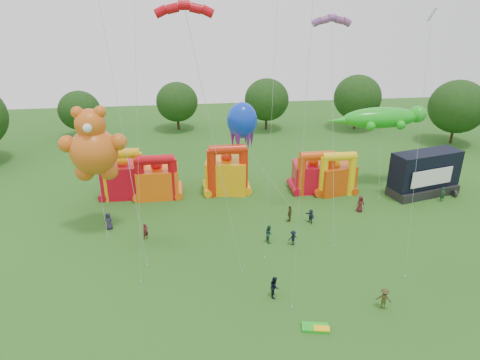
{
  "coord_description": "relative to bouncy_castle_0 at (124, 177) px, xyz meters",
  "views": [
    {
      "loc": [
        -7.04,
        -21.13,
        22.96
      ],
      "look_at": [
        -1.92,
        18.0,
        6.24
      ],
      "focal_mm": 32.0,
      "sensor_mm": 36.0,
      "label": 1
    }
  ],
  "objects": [
    {
      "name": "tree_ring",
      "position": [
        13.83,
        -28.94,
        3.75
      ],
      "size": [
        125.84,
        127.96,
        12.07
      ],
      "color": "#352314",
      "rests_on": "ground"
    },
    {
      "name": "bouncy_castle_0",
      "position": [
        0.0,
        0.0,
        0.0
      ],
      "size": [
        5.26,
        4.24,
        6.62
      ],
      "color": "red",
      "rests_on": "ground"
    },
    {
      "name": "bouncy_castle_1",
      "position": [
        4.14,
        -0.71,
        -0.28
      ],
      "size": [
        5.14,
        4.14,
        5.88
      ],
      "color": "#FC5F0D",
      "rests_on": "ground"
    },
    {
      "name": "bouncy_castle_2",
      "position": [
        12.86,
        -0.45,
        0.03
      ],
      "size": [
        5.73,
        4.91,
        6.7
      ],
      "color": "#FBA60D",
      "rests_on": "ground"
    },
    {
      "name": "bouncy_castle_3",
      "position": [
        23.87,
        -1.57,
        -0.33
      ],
      "size": [
        5.16,
        4.31,
        5.72
      ],
      "color": "red",
      "rests_on": "ground"
    },
    {
      "name": "bouncy_castle_4",
      "position": [
        26.45,
        -2.33,
        -0.3
      ],
      "size": [
        5.44,
        4.76,
        5.77
      ],
      "color": "#D3480B",
      "rests_on": "ground"
    },
    {
      "name": "stage_trailer",
      "position": [
        37.54,
        -4.31,
        0.21
      ],
      "size": [
        9.49,
        5.39,
        5.63
      ],
      "color": "black",
      "rests_on": "ground"
    },
    {
      "name": "teddy_bear_kite",
      "position": [
        -1.27,
        -8.54,
        6.38
      ],
      "size": [
        6.7,
        4.75,
        13.58
      ],
      "color": "#CE5A16",
      "rests_on": "ground"
    },
    {
      "name": "gecko_kite",
      "position": [
        32.44,
        -1.2,
        4.93
      ],
      "size": [
        13.05,
        6.92,
        10.57
      ],
      "color": "#19AF19",
      "rests_on": "ground"
    },
    {
      "name": "octopus_kite",
      "position": [
        16.8,
        -1.87,
        2.12
      ],
      "size": [
        7.0,
        8.11,
        11.5
      ],
      "color": "#0D34CB",
      "rests_on": "ground"
    },
    {
      "name": "parafoil_kites",
      "position": [
        6.0,
        -13.29,
        10.82
      ],
      "size": [
        26.21,
        11.38,
        29.34
      ],
      "color": "red",
      "rests_on": "ground"
    },
    {
      "name": "diamond_kites",
      "position": [
        14.75,
        -16.78,
        14.17
      ],
      "size": [
        26.01,
        13.97,
        38.39
      ],
      "color": "red",
      "rests_on": "ground"
    },
    {
      "name": "folded_kite_bundle",
      "position": [
        16.96,
        -26.35,
        -2.37
      ],
      "size": [
        2.17,
        1.42,
        0.31
      ],
      "color": "green",
      "rests_on": "ground"
    },
    {
      "name": "spectator_0",
      "position": [
        -0.77,
        -8.62,
        -1.54
      ],
      "size": [
        1.09,
        0.88,
        1.94
      ],
      "primitive_type": "imported",
      "rotation": [
        0.0,
        0.0,
        -0.32
      ],
      "color": "#29243D",
      "rests_on": "ground"
    },
    {
      "name": "spectator_1",
      "position": [
        3.32,
        -11.23,
        -1.64
      ],
      "size": [
        0.76,
        0.73,
        1.75
      ],
      "primitive_type": "imported",
      "rotation": [
        0.0,
        0.0,
        0.69
      ],
      "color": "#51171A",
      "rests_on": "ground"
    },
    {
      "name": "spectator_2",
      "position": [
        15.84,
        -13.43,
        -1.57
      ],
      "size": [
        0.86,
        1.02,
        1.88
      ],
      "primitive_type": "imported",
      "rotation": [
        0.0,
        0.0,
        1.74
      ],
      "color": "#1B4533",
      "rests_on": "ground"
    },
    {
      "name": "spectator_3",
      "position": [
        18.13,
        -14.34,
        -1.72
      ],
      "size": [
        1.13,
        0.81,
        1.58
      ],
      "primitive_type": "imported",
      "rotation": [
        0.0,
        0.0,
        3.37
      ],
      "color": "black",
      "rests_on": "ground"
    },
    {
      "name": "spectator_4",
      "position": [
        18.98,
        -9.4,
        -1.56
      ],
      "size": [
        0.99,
        1.19,
        1.9
      ],
      "primitive_type": "imported",
      "rotation": [
        0.0,
        0.0,
        4.14
      ],
      "color": "#453B1B",
      "rests_on": "ground"
    },
    {
      "name": "spectator_5",
      "position": [
        21.22,
        -10.0,
        -1.71
      ],
      "size": [
        0.98,
        1.56,
        1.61
      ],
      "primitive_type": "imported",
      "rotation": [
        0.0,
        0.0,
        5.08
      ],
      "color": "#212637",
      "rests_on": "ground"
    },
    {
      "name": "spectator_6",
      "position": [
        27.71,
        -8.16,
        -1.53
      ],
      "size": [
        0.96,
        0.63,
        1.96
      ],
      "primitive_type": "imported",
      "rotation": [
        0.0,
        0.0,
        6.29
      ],
      "color": "#52171C",
      "rests_on": "ground"
    },
    {
      "name": "spectator_7",
      "position": [
        38.82,
        -6.82,
        -1.58
      ],
      "size": [
        0.78,
        0.61,
        1.86
      ],
      "primitive_type": "imported",
      "rotation": [
        0.0,
        0.0,
        0.27
      ],
      "color": "#17391B",
      "rests_on": "ground"
    },
    {
      "name": "spectator_8",
      "position": [
        14.63,
        -22.09,
        -1.57
      ],
      "size": [
        0.85,
        1.02,
        1.88
      ],
      "primitive_type": "imported",
      "rotation": [
        0.0,
        0.0,
        1.4
      ],
      "color": "black",
      "rests_on": "ground"
    },
    {
      "name": "spectator_9",
      "position": [
        23.01,
        -24.69,
        -1.59
      ],
      "size": [
        1.38,
        1.17,
        1.85
      ],
      "primitive_type": "imported",
      "rotation": [
        0.0,
        0.0,
        2.65
      ],
      "color": "#3D3918",
      "rests_on": "ground"
    }
  ]
}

